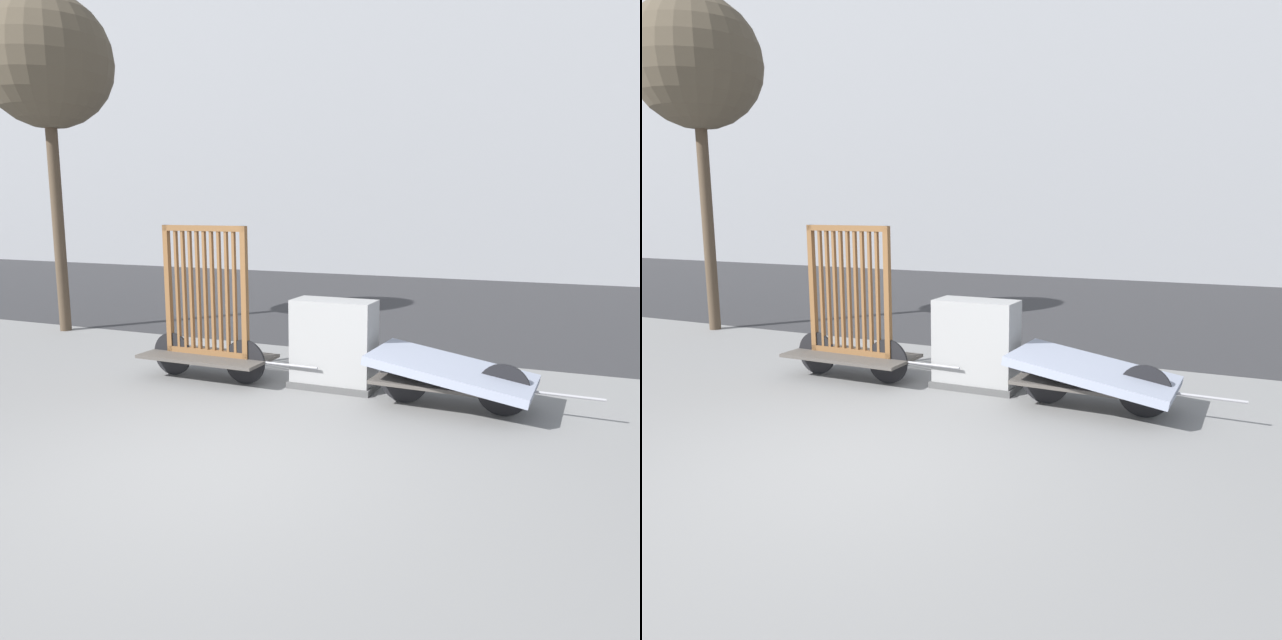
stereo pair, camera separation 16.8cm
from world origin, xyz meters
The scene contains 7 objects.
ground_plane centered at (0.00, 0.00, 0.00)m, with size 60.00×60.00×0.00m, color slate.
road_strip centered at (0.00, 9.66, 0.00)m, with size 56.00×10.46×0.01m.
building_facade centered at (0.00, 16.90, 7.59)m, with size 48.00×4.00×15.19m.
bike_cart_with_bedframe centered at (-1.56, 2.32, 0.64)m, with size 2.38×0.81×1.96m.
bike_cart_with_mattress centered at (1.57, 2.32, 0.40)m, with size 2.43×1.10×0.62m.
utility_cabinet centered at (0.07, 2.58, 0.50)m, with size 1.06×0.52×1.09m.
street_tree centered at (-5.70, 4.08, 4.56)m, with size 2.20×2.20×5.69m.
Camera 2 is at (2.92, -4.23, 2.19)m, focal length 35.00 mm.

